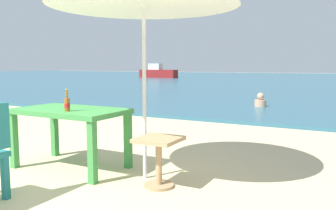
{
  "coord_description": "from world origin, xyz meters",
  "views": [
    {
      "loc": [
        2.65,
        -2.38,
        1.3
      ],
      "look_at": [
        -0.23,
        3.0,
        0.6
      ],
      "focal_mm": 37.06,
      "sensor_mm": 36.0,
      "label": 1
    }
  ],
  "objects": [
    {
      "name": "boat_tanker",
      "position": [
        -14.46,
        27.4,
        0.58
      ],
      "size": [
        3.83,
        1.04,
        1.39
      ],
      "color": "maroon",
      "rests_on": "sea_water"
    },
    {
      "name": "sea_water",
      "position": [
        0.0,
        30.0,
        0.04
      ],
      "size": [
        120.0,
        50.0,
        0.08
      ],
      "primitive_type": "cube",
      "color": "#2D6075",
      "rests_on": "ground_plane"
    },
    {
      "name": "ground_plane",
      "position": [
        0.0,
        0.0,
        0.0
      ],
      "size": [
        120.0,
        120.0,
        0.0
      ],
      "primitive_type": "plane",
      "color": "beige"
    },
    {
      "name": "side_table_wood",
      "position": [
        0.86,
        0.75,
        0.35
      ],
      "size": [
        0.44,
        0.44,
        0.54
      ],
      "color": "tan",
      "rests_on": "ground_plane"
    },
    {
      "name": "picnic_table_green",
      "position": [
        -0.47,
        0.83,
        0.65
      ],
      "size": [
        1.4,
        0.8,
        0.76
      ],
      "color": "#3D8C42",
      "rests_on": "ground_plane"
    },
    {
      "name": "beer_bottle_amber",
      "position": [
        -0.32,
        0.64,
        0.85
      ],
      "size": [
        0.07,
        0.07,
        0.26
      ],
      "color": "brown",
      "rests_on": "picnic_table_green"
    },
    {
      "name": "swimmer_person",
      "position": [
        0.23,
        7.96,
        0.24
      ],
      "size": [
        0.34,
        0.34,
        0.41
      ],
      "color": "tan",
      "rests_on": "sea_water"
    }
  ]
}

